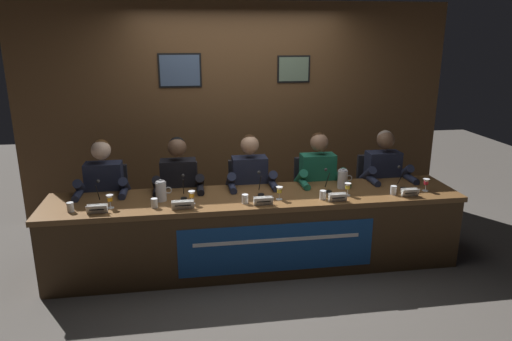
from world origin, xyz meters
name	(u,v)px	position (x,y,z in m)	size (l,w,h in m)	color
ground_plane	(256,264)	(0.00, 0.00, 0.00)	(12.00, 12.00, 0.00)	#4C4742
wall_back_panelled	(238,112)	(0.00, 1.47, 1.30)	(5.18, 0.14, 2.60)	brown
conference_table	(258,221)	(0.00, -0.11, 0.51)	(3.98, 0.74, 0.73)	brown
chair_far_left	(109,211)	(-1.47, 0.55, 0.45)	(0.44, 0.44, 0.91)	black
panelist_far_left	(104,192)	(-1.47, 0.35, 0.72)	(0.51, 0.48, 1.24)	black
nameplate_far_left	(97,209)	(-1.43, -0.25, 0.77)	(0.18, 0.06, 0.08)	white
juice_glass_far_left	(110,199)	(-1.34, -0.14, 0.82)	(0.06, 0.06, 0.12)	white
water_cup_far_left	(70,208)	(-1.67, -0.17, 0.77)	(0.06, 0.06, 0.08)	silver
microphone_far_left	(98,197)	(-1.46, -0.04, 0.81)	(0.06, 0.17, 0.22)	black
chair_left	(180,207)	(-0.74, 0.55, 0.45)	(0.44, 0.44, 0.91)	black
panelist_left	(179,189)	(-0.74, 0.35, 0.72)	(0.51, 0.48, 1.24)	black
nameplate_left	(183,205)	(-0.70, -0.26, 0.77)	(0.20, 0.06, 0.08)	white
juice_glass_left	(192,195)	(-0.62, -0.14, 0.82)	(0.06, 0.06, 0.12)	white
water_cup_left	(154,203)	(-0.95, -0.18, 0.77)	(0.06, 0.06, 0.08)	silver
microphone_left	(184,191)	(-0.69, 0.02, 0.81)	(0.06, 0.17, 0.22)	black
chair_center	(248,204)	(0.00, 0.55, 0.45)	(0.44, 0.44, 0.91)	black
panelist_center	(251,185)	(0.00, 0.35, 0.72)	(0.51, 0.48, 1.24)	black
nameplate_center	(263,201)	(0.03, -0.27, 0.77)	(0.18, 0.06, 0.08)	white
juice_glass_center	(279,191)	(0.20, -0.15, 0.82)	(0.06, 0.06, 0.12)	white
water_cup_center	(245,199)	(-0.13, -0.20, 0.77)	(0.06, 0.06, 0.08)	silver
microphone_center	(260,187)	(0.04, 0.02, 0.81)	(0.06, 0.17, 0.22)	black
chair_right	(313,200)	(0.74, 0.55, 0.45)	(0.44, 0.44, 0.91)	black
panelist_right	(319,182)	(0.74, 0.35, 0.72)	(0.51, 0.48, 1.24)	black
nameplate_right	(338,197)	(0.72, -0.28, 0.77)	(0.17, 0.06, 0.08)	white
juice_glass_right	(348,187)	(0.87, -0.14, 0.82)	(0.06, 0.06, 0.12)	white
water_cup_right	(323,195)	(0.60, -0.20, 0.77)	(0.06, 0.06, 0.08)	silver
microphone_right	(328,184)	(0.72, 0.01, 0.81)	(0.06, 0.17, 0.22)	black
chair_far_right	(376,197)	(1.47, 0.55, 0.45)	(0.44, 0.44, 0.91)	black
panelist_far_right	(385,179)	(1.47, 0.35, 0.72)	(0.51, 0.48, 1.24)	black
nameplate_far_right	(410,192)	(1.45, -0.26, 0.77)	(0.17, 0.06, 0.08)	white
juice_glass_far_right	(426,183)	(1.68, -0.12, 0.82)	(0.06, 0.06, 0.12)	white
water_cup_far_right	(393,191)	(1.32, -0.17, 0.77)	(0.06, 0.06, 0.08)	silver
microphone_far_right	(402,181)	(1.48, -0.01, 0.81)	(0.06, 0.17, 0.22)	black
water_pitcher_left_side	(161,191)	(-0.89, -0.01, 0.83)	(0.15, 0.10, 0.21)	silver
water_pitcher_right_side	(343,179)	(0.90, 0.09, 0.83)	(0.15, 0.10, 0.21)	silver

